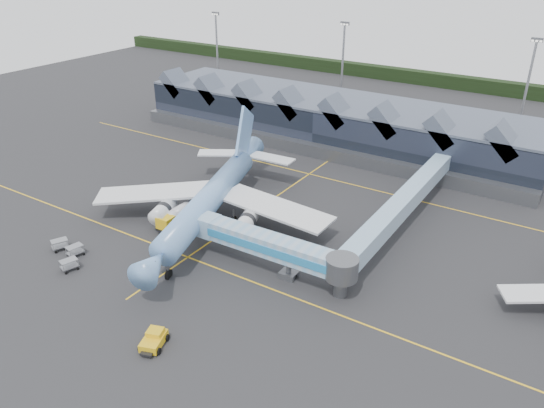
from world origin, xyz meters
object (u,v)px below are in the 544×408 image
Objects in this scene: jet_bridge at (282,250)px; fuel_truck at (181,214)px; main_airliner at (213,196)px; pushback_tug at (154,340)px.

jet_bridge is 2.56× the size of fuel_truck.
jet_bridge reaches higher than fuel_truck.
main_airliner is at bearing 45.03° from fuel_truck.
jet_bridge is at bearing 56.80° from pushback_tug.
jet_bridge is 20.53m from pushback_tug.
pushback_tug is at bearing -56.25° from fuel_truck.
jet_bridge is at bearing -11.42° from fuel_truck.
pushback_tug is (16.57, -23.44, -1.01)m from fuel_truck.
fuel_truck is at bearing 105.80° from pushback_tug.
fuel_truck is (-21.38, 3.74, -2.17)m from jet_bridge.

